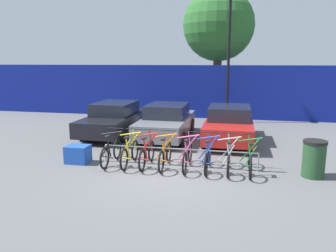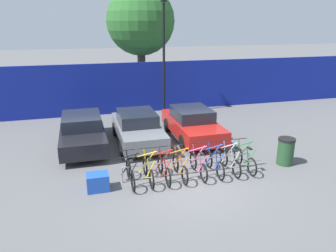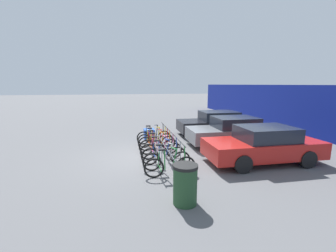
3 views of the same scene
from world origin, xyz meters
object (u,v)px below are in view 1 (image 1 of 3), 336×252
(bicycle_red, at_px, (147,154))
(car_red, at_px, (229,124))
(bicycle_pink, at_px, (187,156))
(cargo_crate, at_px, (78,154))
(bicycle_yellow, at_px, (130,153))
(tree_behind_hoarding, at_px, (218,26))
(lamp_post, at_px, (229,53))
(bicycle_orange, at_px, (165,155))
(bicycle_green, at_px, (250,160))
(bike_rack, at_px, (178,151))
(car_grey, at_px, (167,121))
(bicycle_silver, at_px, (229,159))
(car_black, at_px, (114,119))
(bicycle_blue, at_px, (208,158))
(trash_bin, at_px, (314,159))
(bicycle_black, at_px, (111,152))

(bicycle_red, height_order, car_red, car_red)
(bicycle_pink, distance_m, cargo_crate, 3.46)
(bicycle_yellow, height_order, tree_behind_hoarding, tree_behind_hoarding)
(lamp_post, relative_size, cargo_crate, 9.07)
(bicycle_orange, relative_size, bicycle_green, 1.00)
(bike_rack, distance_m, tree_behind_hoarding, 11.61)
(bike_rack, relative_size, car_grey, 1.09)
(bicycle_green, relative_size, lamp_post, 0.27)
(bicycle_red, bearing_deg, bicycle_silver, 2.80)
(car_black, bearing_deg, bicycle_pink, -46.26)
(bicycle_silver, distance_m, bicycle_green, 0.59)
(car_red, distance_m, lamp_post, 5.08)
(bicycle_red, height_order, bicycle_pink, same)
(bike_rack, distance_m, bicycle_green, 2.10)
(bicycle_red, bearing_deg, tree_behind_hoarding, 85.50)
(bicycle_blue, height_order, bicycle_green, same)
(bicycle_red, distance_m, tree_behind_hoarding, 11.87)
(bicycle_pink, distance_m, trash_bin, 3.50)
(car_black, bearing_deg, car_grey, -4.38)
(bicycle_red, xyz_separation_m, tree_behind_hoarding, (1.38, 10.77, 4.79))
(bicycle_silver, distance_m, cargo_crate, 4.67)
(bicycle_red, relative_size, bicycle_orange, 1.00)
(bike_rack, height_order, trash_bin, trash_bin)
(bicycle_pink, relative_size, car_black, 0.38)
(bicycle_black, relative_size, car_red, 0.39)
(bike_rack, xyz_separation_m, bicycle_yellow, (-1.49, -0.15, -0.12))
(bicycle_black, distance_m, car_black, 4.24)
(cargo_crate, distance_m, tree_behind_hoarding, 12.47)
(car_red, relative_size, lamp_post, 0.69)
(car_red, height_order, tree_behind_hoarding, tree_behind_hoarding)
(cargo_crate, bearing_deg, tree_behind_hoarding, 71.71)
(trash_bin, bearing_deg, car_black, 151.65)
(car_black, relative_size, tree_behind_hoarding, 0.62)
(tree_behind_hoarding, bearing_deg, car_grey, -102.82)
(cargo_crate, bearing_deg, car_red, 40.40)
(bicycle_orange, distance_m, car_red, 4.17)
(bike_rack, bearing_deg, tree_behind_hoarding, 87.64)
(car_red, bearing_deg, car_black, 177.47)
(bicycle_yellow, bearing_deg, trash_bin, 1.83)
(bicycle_yellow, height_order, cargo_crate, bicycle_yellow)
(bicycle_silver, distance_m, tree_behind_hoarding, 11.84)
(bicycle_blue, height_order, car_grey, car_grey)
(bicycle_green, bearing_deg, tree_behind_hoarding, 99.14)
(trash_bin, height_order, tree_behind_hoarding, tree_behind_hoarding)
(bicycle_black, height_order, car_red, car_red)
(bicycle_blue, bearing_deg, car_black, 140.20)
(lamp_post, bearing_deg, bicycle_yellow, -108.40)
(bicycle_red, height_order, cargo_crate, bicycle_red)
(trash_bin, bearing_deg, bicycle_black, -179.65)
(bicycle_red, distance_m, cargo_crate, 2.22)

